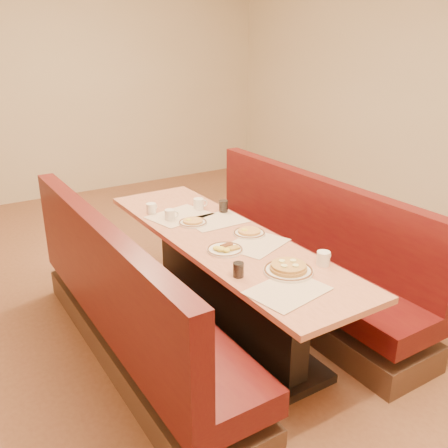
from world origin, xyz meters
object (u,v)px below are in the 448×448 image
soda_tumbler_near (238,270)px  diner_table (223,284)px  coffee_mug_b (170,215)px  coffee_mug_c (199,204)px  soda_tumbler_mid (223,206)px  coffee_mug_a (324,258)px  booth_right (299,262)px  booth_left (130,313)px  eggs_plate (225,249)px  coffee_mug_d (151,208)px  pancake_plate (288,269)px

soda_tumbler_near → diner_table: bearing=66.0°
coffee_mug_b → soda_tumbler_near: 1.08m
diner_table → coffee_mug_b: coffee_mug_b is taller
coffee_mug_c → soda_tumbler_mid: 0.22m
coffee_mug_a → coffee_mug_c: same height
booth_right → soda_tumbler_mid: (-0.46, 0.43, 0.44)m
diner_table → coffee_mug_c: 0.76m
booth_left → diner_table: bearing=0.0°
soda_tumbler_near → coffee_mug_a: bearing=-15.6°
eggs_plate → soda_tumbler_near: (-0.13, -0.35, 0.03)m
diner_table → booth_right: size_ratio=1.00×
eggs_plate → soda_tumbler_mid: 0.77m
soda_tumbler_mid → diner_table: bearing=-122.6°
diner_table → eggs_plate: eggs_plate is taller
coffee_mug_c → eggs_plate: bearing=-94.0°
coffee_mug_b → soda_tumbler_near: size_ratio=1.23×
eggs_plate → coffee_mug_b: size_ratio=2.17×
booth_left → coffee_mug_b: size_ratio=22.58×
eggs_plate → coffee_mug_d: 0.95m
coffee_mug_d → soda_tumbler_mid: 0.58m
booth_right → booth_left: bearing=180.0°
pancake_plate → soda_tumbler_mid: soda_tumbler_mid is taller
coffee_mug_b → coffee_mug_d: (-0.06, 0.22, -0.00)m
eggs_plate → coffee_mug_c: 0.87m
pancake_plate → coffee_mug_b: (-0.19, 1.19, 0.02)m
booth_left → eggs_plate: bearing=-20.0°
pancake_plate → eggs_plate: 0.50m
pancake_plate → booth_right: bearing=44.5°
booth_right → eggs_plate: size_ratio=10.41×
diner_table → eggs_plate: 0.47m
diner_table → pancake_plate: (0.03, -0.69, 0.40)m
coffee_mug_b → soda_tumbler_mid: (0.44, -0.07, 0.01)m
pancake_plate → coffee_mug_a: (0.26, -0.03, 0.02)m
booth_right → coffee_mug_d: (-0.95, 0.72, 0.43)m
pancake_plate → eggs_plate: bearing=108.2°
booth_left → pancake_plate: booth_left is taller
coffee_mug_a → soda_tumbler_mid: (-0.01, 1.15, 0.00)m
coffee_mug_d → booth_left: bearing=-150.2°
coffee_mug_c → diner_table: bearing=-89.5°
soda_tumbler_mid → coffee_mug_a: bearing=-89.6°
coffee_mug_c → soda_tumbler_near: 1.25m
eggs_plate → coffee_mug_a: coffee_mug_a is taller
diner_table → booth_left: size_ratio=1.00×
booth_left → coffee_mug_d: size_ratio=23.78×
diner_table → soda_tumbler_mid: size_ratio=25.04×
pancake_plate → coffee_mug_c: coffee_mug_c is taller
booth_right → coffee_mug_b: (-0.90, 0.50, 0.43)m
coffee_mug_a → eggs_plate: bearing=119.5°
eggs_plate → coffee_mug_d: (-0.10, 0.94, 0.03)m
pancake_plate → coffee_mug_b: 1.21m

